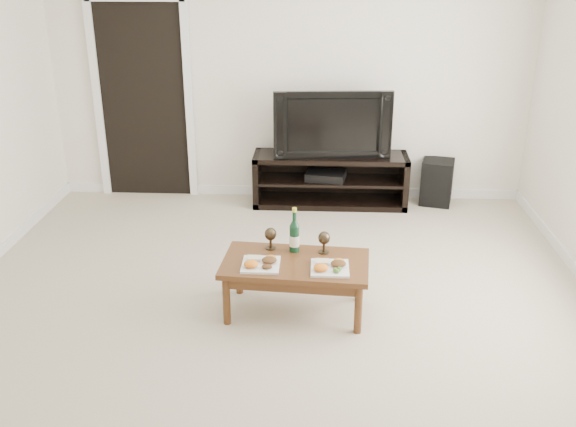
# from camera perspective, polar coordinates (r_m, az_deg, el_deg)

# --- Properties ---
(floor) EXTENTS (5.50, 5.50, 0.00)m
(floor) POSITION_cam_1_polar(r_m,az_deg,el_deg) (4.68, -1.55, -10.28)
(floor) COLOR #B9AE95
(floor) RESTS_ON ground
(back_wall) EXTENTS (5.00, 0.04, 2.60)m
(back_wall) POSITION_cam_1_polar(r_m,az_deg,el_deg) (6.82, 0.13, 12.02)
(back_wall) COLOR white
(back_wall) RESTS_ON ground
(doorway) EXTENTS (0.90, 0.02, 2.05)m
(doorway) POSITION_cam_1_polar(r_m,az_deg,el_deg) (7.08, -12.70, 9.60)
(doorway) COLOR black
(doorway) RESTS_ON ground
(media_console) EXTENTS (1.61, 0.45, 0.55)m
(media_console) POSITION_cam_1_polar(r_m,az_deg,el_deg) (6.80, 3.77, 3.02)
(media_console) COLOR black
(media_console) RESTS_ON ground
(television) EXTENTS (1.21, 0.26, 0.69)m
(television) POSITION_cam_1_polar(r_m,az_deg,el_deg) (6.63, 3.90, 8.08)
(television) COLOR black
(television) RESTS_ON media_console
(av_receiver) EXTENTS (0.44, 0.36, 0.08)m
(av_receiver) POSITION_cam_1_polar(r_m,az_deg,el_deg) (6.78, 3.38, 3.40)
(av_receiver) COLOR black
(av_receiver) RESTS_ON media_console
(subwoofer) EXTENTS (0.39, 0.39, 0.48)m
(subwoofer) POSITION_cam_1_polar(r_m,az_deg,el_deg) (7.01, 13.08, 2.75)
(subwoofer) COLOR black
(subwoofer) RESTS_ON ground
(coffee_table) EXTENTS (1.10, 0.66, 0.42)m
(coffee_table) POSITION_cam_1_polar(r_m,az_deg,el_deg) (4.79, 0.66, -6.52)
(coffee_table) COLOR #573618
(coffee_table) RESTS_ON ground
(plate_left) EXTENTS (0.27, 0.27, 0.07)m
(plate_left) POSITION_cam_1_polar(r_m,az_deg,el_deg) (4.61, -2.44, -4.30)
(plate_left) COLOR white
(plate_left) RESTS_ON coffee_table
(plate_right) EXTENTS (0.27, 0.27, 0.07)m
(plate_right) POSITION_cam_1_polar(r_m,az_deg,el_deg) (4.57, 3.75, -4.60)
(plate_right) COLOR white
(plate_right) RESTS_ON coffee_table
(wine_bottle) EXTENTS (0.07, 0.07, 0.35)m
(wine_bottle) POSITION_cam_1_polar(r_m,az_deg,el_deg) (4.77, 0.57, -1.46)
(wine_bottle) COLOR #0D331C
(wine_bottle) RESTS_ON coffee_table
(goblet_left) EXTENTS (0.09, 0.09, 0.17)m
(goblet_left) POSITION_cam_1_polar(r_m,az_deg,el_deg) (4.85, -1.56, -2.22)
(goblet_left) COLOR #372C1E
(goblet_left) RESTS_ON coffee_table
(goblet_right) EXTENTS (0.09, 0.09, 0.17)m
(goblet_right) POSITION_cam_1_polar(r_m,az_deg,el_deg) (4.79, 3.22, -2.57)
(goblet_right) COLOR #372C1E
(goblet_right) RESTS_ON coffee_table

